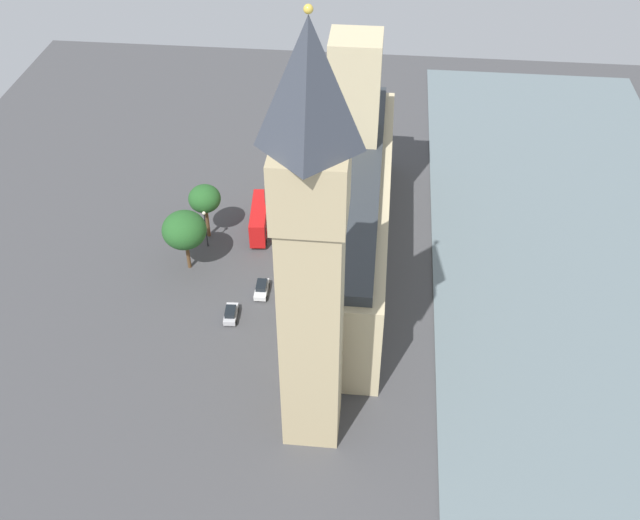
{
  "coord_description": "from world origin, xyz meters",
  "views": [
    {
      "loc": [
        -6.71,
        88.97,
        74.71
      ],
      "look_at": [
        1.0,
        11.48,
        8.84
      ],
      "focal_mm": 41.15,
      "sensor_mm": 36.0,
      "label": 1
    }
  ],
  "objects_px": {
    "car_yellow_cab_near_tower": "(276,193)",
    "plane_tree_corner": "(205,199)",
    "clock_tower": "(311,256)",
    "plane_tree_under_trees": "(184,230)",
    "car_white_far_end": "(262,288)",
    "double_decker_bus_kerbside": "(259,218)",
    "parliament_building": "(348,205)",
    "street_lamp_trailing": "(205,223)",
    "pedestrian_leading": "(304,222)",
    "car_silver_midblock": "(231,313)",
    "pedestrian_by_river_gate": "(284,319)"
  },
  "relations": [
    {
      "from": "car_white_far_end",
      "to": "plane_tree_corner",
      "type": "distance_m",
      "value": 18.02
    },
    {
      "from": "car_yellow_cab_near_tower",
      "to": "plane_tree_under_trees",
      "type": "relative_size",
      "value": 0.46
    },
    {
      "from": "car_yellow_cab_near_tower",
      "to": "clock_tower",
      "type": "bearing_deg",
      "value": -81.37
    },
    {
      "from": "car_yellow_cab_near_tower",
      "to": "street_lamp_trailing",
      "type": "relative_size",
      "value": 0.68
    },
    {
      "from": "car_silver_midblock",
      "to": "plane_tree_corner",
      "type": "distance_m",
      "value": 20.98
    },
    {
      "from": "plane_tree_under_trees",
      "to": "plane_tree_corner",
      "type": "xyz_separation_m",
      "value": [
        -1.3,
        -8.11,
        0.05
      ]
    },
    {
      "from": "pedestrian_leading",
      "to": "pedestrian_by_river_gate",
      "type": "height_order",
      "value": "pedestrian_by_river_gate"
    },
    {
      "from": "plane_tree_under_trees",
      "to": "parliament_building",
      "type": "bearing_deg",
      "value": -165.52
    },
    {
      "from": "street_lamp_trailing",
      "to": "plane_tree_under_trees",
      "type": "bearing_deg",
      "value": 72.46
    },
    {
      "from": "double_decker_bus_kerbside",
      "to": "pedestrian_by_river_gate",
      "type": "distance_m",
      "value": 22.09
    },
    {
      "from": "car_yellow_cab_near_tower",
      "to": "plane_tree_corner",
      "type": "distance_m",
      "value": 16.47
    },
    {
      "from": "car_white_far_end",
      "to": "pedestrian_by_river_gate",
      "type": "distance_m",
      "value": 7.35
    },
    {
      "from": "parliament_building",
      "to": "street_lamp_trailing",
      "type": "relative_size",
      "value": 8.02
    },
    {
      "from": "car_yellow_cab_near_tower",
      "to": "plane_tree_corner",
      "type": "xyz_separation_m",
      "value": [
        9.5,
        11.8,
        6.46
      ]
    },
    {
      "from": "pedestrian_by_river_gate",
      "to": "car_yellow_cab_near_tower",
      "type": "bearing_deg",
      "value": 33.07
    },
    {
      "from": "pedestrian_leading",
      "to": "clock_tower",
      "type": "bearing_deg",
      "value": -55.22
    },
    {
      "from": "car_white_far_end",
      "to": "plane_tree_corner",
      "type": "height_order",
      "value": "plane_tree_corner"
    },
    {
      "from": "clock_tower",
      "to": "car_silver_midblock",
      "type": "height_order",
      "value": "clock_tower"
    },
    {
      "from": "double_decker_bus_kerbside",
      "to": "car_white_far_end",
      "type": "height_order",
      "value": "double_decker_bus_kerbside"
    },
    {
      "from": "plane_tree_under_trees",
      "to": "street_lamp_trailing",
      "type": "relative_size",
      "value": 1.48
    },
    {
      "from": "parliament_building",
      "to": "clock_tower",
      "type": "relative_size",
      "value": 1.04
    },
    {
      "from": "pedestrian_leading",
      "to": "pedestrian_by_river_gate",
      "type": "bearing_deg",
      "value": -63.79
    },
    {
      "from": "car_silver_midblock",
      "to": "pedestrian_by_river_gate",
      "type": "xyz_separation_m",
      "value": [
        -7.77,
        0.3,
        -0.13
      ]
    },
    {
      "from": "clock_tower",
      "to": "car_white_far_end",
      "type": "relative_size",
      "value": 12.18
    },
    {
      "from": "car_white_far_end",
      "to": "clock_tower",
      "type": "bearing_deg",
      "value": 112.22
    },
    {
      "from": "pedestrian_by_river_gate",
      "to": "plane_tree_under_trees",
      "type": "xyz_separation_m",
      "value": [
        16.36,
        -10.78,
        6.54
      ]
    },
    {
      "from": "pedestrian_leading",
      "to": "double_decker_bus_kerbside",
      "type": "bearing_deg",
      "value": -136.52
    },
    {
      "from": "clock_tower",
      "to": "car_silver_midblock",
      "type": "bearing_deg",
      "value": -51.98
    },
    {
      "from": "parliament_building",
      "to": "plane_tree_under_trees",
      "type": "xyz_separation_m",
      "value": [
        24.1,
        6.23,
        -1.89
      ]
    },
    {
      "from": "street_lamp_trailing",
      "to": "parliament_building",
      "type": "bearing_deg",
      "value": -177.9
    },
    {
      "from": "plane_tree_corner",
      "to": "street_lamp_trailing",
      "type": "height_order",
      "value": "plane_tree_corner"
    },
    {
      "from": "car_silver_midblock",
      "to": "plane_tree_under_trees",
      "type": "bearing_deg",
      "value": 125.79
    },
    {
      "from": "parliament_building",
      "to": "pedestrian_leading",
      "type": "bearing_deg",
      "value": -38.56
    },
    {
      "from": "plane_tree_corner",
      "to": "car_white_far_end",
      "type": "bearing_deg",
      "value": 130.13
    },
    {
      "from": "clock_tower",
      "to": "car_silver_midblock",
      "type": "distance_m",
      "value": 34.64
    },
    {
      "from": "double_decker_bus_kerbside",
      "to": "car_silver_midblock",
      "type": "relative_size",
      "value": 2.58
    },
    {
      "from": "car_silver_midblock",
      "to": "pedestrian_leading",
      "type": "distance_m",
      "value": 24.09
    },
    {
      "from": "car_silver_midblock",
      "to": "plane_tree_corner",
      "type": "height_order",
      "value": "plane_tree_corner"
    },
    {
      "from": "parliament_building",
      "to": "double_decker_bus_kerbside",
      "type": "bearing_deg",
      "value": -14.97
    },
    {
      "from": "plane_tree_under_trees",
      "to": "plane_tree_corner",
      "type": "height_order",
      "value": "plane_tree_under_trees"
    },
    {
      "from": "car_silver_midblock",
      "to": "street_lamp_trailing",
      "type": "distance_m",
      "value": 17.73
    },
    {
      "from": "double_decker_bus_kerbside",
      "to": "street_lamp_trailing",
      "type": "distance_m",
      "value": 9.35
    },
    {
      "from": "clock_tower",
      "to": "pedestrian_leading",
      "type": "bearing_deg",
      "value": -81.85
    },
    {
      "from": "parliament_building",
      "to": "pedestrian_leading",
      "type": "distance_m",
      "value": 12.9
    },
    {
      "from": "car_yellow_cab_near_tower",
      "to": "car_white_far_end",
      "type": "xyz_separation_m",
      "value": [
        -1.35,
        24.67,
        -0.0
      ]
    },
    {
      "from": "clock_tower",
      "to": "plane_tree_corner",
      "type": "bearing_deg",
      "value": -59.83
    },
    {
      "from": "pedestrian_leading",
      "to": "car_white_far_end",
      "type": "bearing_deg",
      "value": -77.8
    },
    {
      "from": "clock_tower",
      "to": "plane_tree_under_trees",
      "type": "height_order",
      "value": "clock_tower"
    },
    {
      "from": "car_white_far_end",
      "to": "plane_tree_corner",
      "type": "bearing_deg",
      "value": -51.22
    },
    {
      "from": "parliament_building",
      "to": "street_lamp_trailing",
      "type": "distance_m",
      "value": 22.84
    }
  ]
}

